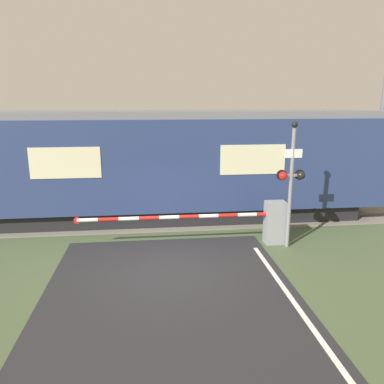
{
  "coord_description": "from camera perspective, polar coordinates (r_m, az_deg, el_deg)",
  "views": [
    {
      "loc": [
        -0.37,
        -9.12,
        4.32
      ],
      "look_at": [
        0.87,
        2.0,
        1.54
      ],
      "focal_mm": 35.0,
      "sensor_mm": 36.0,
      "label": 1
    }
  ],
  "objects": [
    {
      "name": "ground_plane",
      "position": [
        10.1,
        -3.73,
        -11.41
      ],
      "size": [
        80.0,
        80.0,
        0.0
      ],
      "primitive_type": "plane",
      "color": "#475638"
    },
    {
      "name": "track_bed",
      "position": [
        14.12,
        -4.58,
        -3.81
      ],
      "size": [
        36.0,
        3.2,
        0.13
      ],
      "color": "slate",
      "rests_on": "ground_plane"
    },
    {
      "name": "train",
      "position": [
        13.9,
        -17.4,
        3.75
      ],
      "size": [
        21.98,
        2.93,
        3.93
      ],
      "color": "black",
      "rests_on": "ground_plane"
    },
    {
      "name": "crossing_barrier",
      "position": [
        11.58,
        10.15,
        -4.44
      ],
      "size": [
        6.27,
        0.44,
        1.32
      ],
      "color": "gray",
      "rests_on": "ground_plane"
    },
    {
      "name": "signal_post",
      "position": [
        11.16,
        14.9,
        2.06
      ],
      "size": [
        0.84,
        0.26,
        3.73
      ],
      "color": "gray",
      "rests_on": "ground_plane"
    },
    {
      "name": "catenary_pole",
      "position": [
        18.88,
        27.02,
        10.28
      ],
      "size": [
        0.2,
        1.9,
        6.9
      ],
      "color": "slate",
      "rests_on": "ground_plane"
    }
  ]
}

